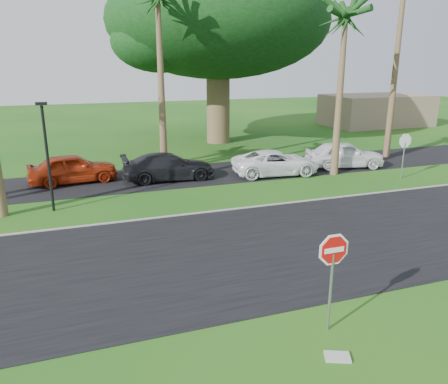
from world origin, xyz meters
TOP-DOWN VIEW (x-y plane):
  - ground at (0.00, 0.00)m, footprint 120.00×120.00m
  - road at (0.00, 2.00)m, footprint 120.00×8.00m
  - parking_strip at (0.00, 12.50)m, footprint 120.00×5.00m
  - curb at (0.00, 6.05)m, footprint 120.00×0.12m
  - stop_sign_near at (0.50, -3.00)m, footprint 1.05×0.07m
  - stop_sign_far at (12.00, 8.00)m, footprint 1.05×0.07m
  - palm_center at (0.00, 14.00)m, footprint 5.00×5.00m
  - palm_right_near at (9.00, 10.00)m, footprint 5.00×5.00m
  - canopy_tree at (6.00, 22.00)m, footprint 16.50×16.50m
  - streetlight_right at (-6.00, 8.50)m, footprint 0.45×0.25m
  - building_far at (24.00, 26.00)m, footprint 10.00×6.00m
  - car_red at (-5.10, 12.96)m, footprint 4.72×2.33m
  - car_dark at (-0.19, 11.93)m, footprint 5.03×2.15m
  - car_minivan at (5.81, 11.02)m, footprint 5.14×2.76m
  - car_pickup at (10.50, 11.28)m, footprint 4.95×2.85m
  - utility_slab at (0.13, -4.00)m, footprint 0.64×0.54m

SIDE VIEW (x-z plane):
  - ground at x=0.00m, z-range 0.00..0.00m
  - road at x=0.00m, z-range 0.00..0.02m
  - parking_strip at x=0.00m, z-range 0.00..0.02m
  - curb at x=0.00m, z-range 0.00..0.06m
  - utility_slab at x=0.13m, z-range 0.00..0.06m
  - car_minivan at x=5.81m, z-range 0.00..1.37m
  - car_dark at x=-0.19m, z-range 0.00..1.44m
  - car_red at x=-5.10m, z-range 0.00..1.55m
  - car_pickup at x=10.50m, z-range 0.00..1.58m
  - building_far at x=24.00m, z-range 0.00..3.00m
  - stop_sign_near at x=0.50m, z-range 0.46..3.09m
  - stop_sign_far at x=12.00m, z-range 0.46..3.09m
  - streetlight_right at x=-6.00m, z-range 0.33..4.97m
  - palm_right_near at x=9.00m, z-range 3.44..12.94m
  - canopy_tree at x=6.00m, z-range 2.39..15.51m
  - palm_center at x=0.00m, z-range 3.91..14.41m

